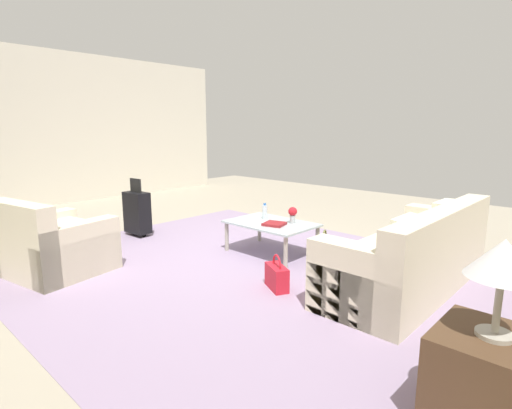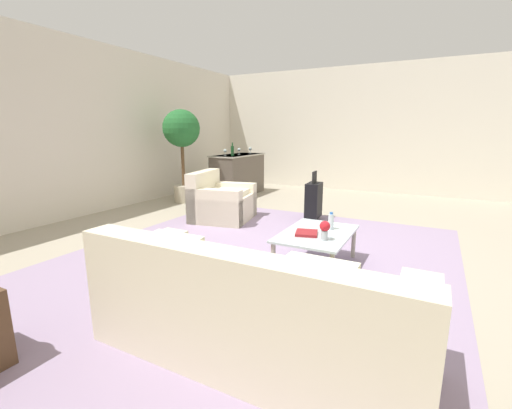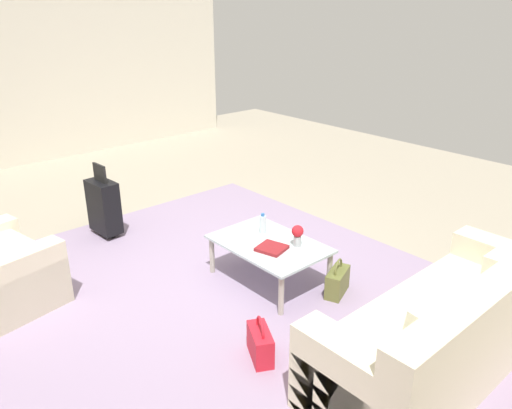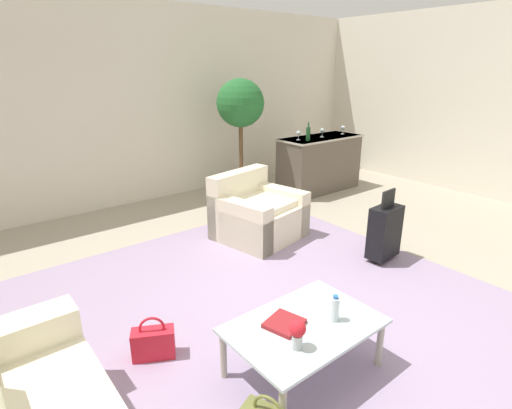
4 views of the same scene
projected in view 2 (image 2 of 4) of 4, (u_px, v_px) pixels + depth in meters
ground_plane at (288, 249)px, 4.49m from camera, size 12.00×12.00×0.00m
wall_back at (76, 129)px, 6.01m from camera, size 10.24×0.12×3.10m
wall_right at (367, 130)px, 8.54m from camera, size 0.12×8.00×3.10m
area_rug at (254, 261)px, 4.06m from camera, size 5.20×4.40×0.01m
couch at (247, 319)px, 2.26m from camera, size 0.85×2.24×0.84m
armchair at (219, 203)px, 5.95m from camera, size 1.14×1.10×0.84m
coffee_table at (317, 236)px, 3.84m from camera, size 1.07×0.72×0.41m
water_bottle at (331, 221)px, 3.94m from camera, size 0.06×0.06×0.20m
coffee_table_book at (307, 233)px, 3.76m from camera, size 0.30×0.29×0.03m
flower_vase at (325, 229)px, 3.55m from camera, size 0.11×0.11×0.21m
bar_console at (238, 174)px, 8.25m from camera, size 1.57×0.68×0.97m
wine_glass_leftmost at (225, 151)px, 7.67m from camera, size 0.08×0.08×0.15m
wine_glass_left_of_centre at (239, 150)px, 8.11m from camera, size 0.08×0.08×0.15m
wine_glass_right_of_centre at (250, 149)px, 8.57m from camera, size 0.08×0.08×0.15m
wine_bottle_green at (232, 151)px, 7.68m from camera, size 0.07×0.07×0.30m
suitcase_black at (314, 200)px, 5.89m from camera, size 0.41×0.25×0.85m
handbag_red at (217, 267)px, 3.58m from camera, size 0.35×0.27×0.36m
handbag_olive at (327, 281)px, 3.24m from camera, size 0.25×0.35×0.36m
potted_ficus at (182, 137)px, 7.21m from camera, size 0.78×0.78×1.96m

